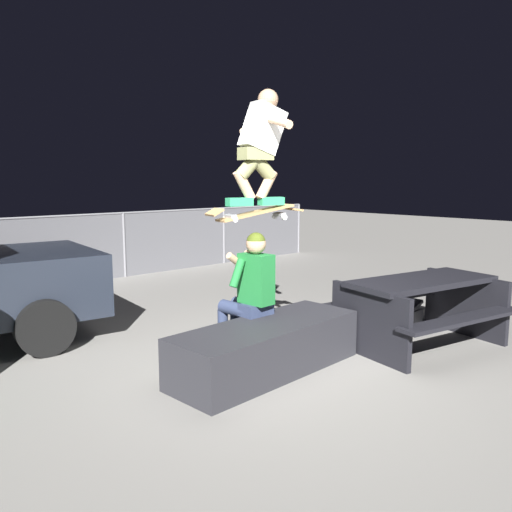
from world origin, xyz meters
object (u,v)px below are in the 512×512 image
(ledge_box_main, at_px, (267,348))
(skateboard, at_px, (256,213))
(picnic_table_back, at_px, (421,301))
(skater_airborne, at_px, (261,142))
(kicker_ramp, at_px, (369,317))
(person_sitting_on_ledge, at_px, (249,289))

(ledge_box_main, bearing_deg, skateboard, 64.41)
(skateboard, distance_m, picnic_table_back, 2.12)
(ledge_box_main, xyz_separation_m, picnic_table_back, (1.80, -0.56, 0.26))
(skater_airborne, bearing_deg, ledge_box_main, -123.69)
(kicker_ramp, bearing_deg, ledge_box_main, -170.86)
(picnic_table_back, bearing_deg, kicker_ramp, 69.03)
(ledge_box_main, xyz_separation_m, person_sitting_on_ledge, (0.13, 0.41, 0.49))
(person_sitting_on_ledge, bearing_deg, kicker_ramp, -1.75)
(person_sitting_on_ledge, xyz_separation_m, skateboard, (0.03, -0.07, 0.77))
(skateboard, height_order, picnic_table_back, skateboard)
(person_sitting_on_ledge, distance_m, skateboard, 0.78)
(person_sitting_on_ledge, distance_m, kicker_ramp, 2.13)
(skater_airborne, distance_m, picnic_table_back, 2.48)
(ledge_box_main, bearing_deg, skater_airborne, 56.31)
(person_sitting_on_ledge, relative_size, skateboard, 1.26)
(ledge_box_main, distance_m, skateboard, 1.31)
(skateboard, height_order, kicker_ramp, skateboard)
(skateboard, relative_size, kicker_ramp, 1.03)
(ledge_box_main, distance_m, kicker_ramp, 2.19)
(ledge_box_main, height_order, person_sitting_on_ledge, person_sitting_on_ledge)
(kicker_ramp, height_order, picnic_table_back, picnic_table_back)
(ledge_box_main, bearing_deg, person_sitting_on_ledge, 72.35)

